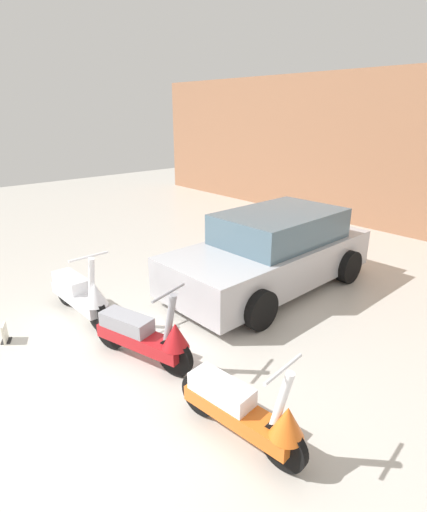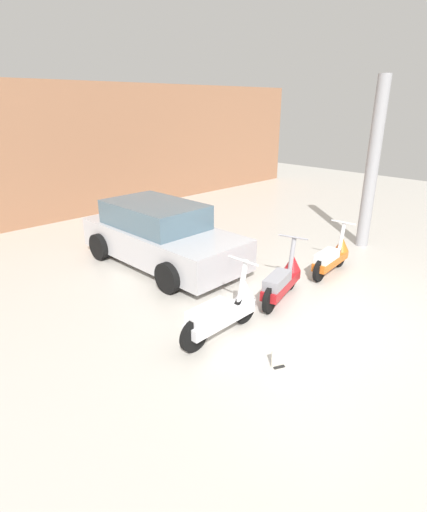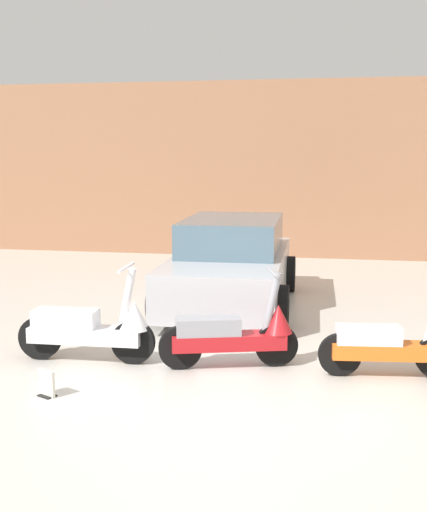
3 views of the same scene
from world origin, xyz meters
TOP-DOWN VIEW (x-y plane):
  - ground_plane at (0.00, 0.00)m, footprint 28.00×28.00m
  - wall_back at (0.00, 8.52)m, footprint 19.60×0.12m
  - scooter_front_left at (-1.60, 0.75)m, footprint 1.59×0.57m
  - scooter_front_right at (0.01, 0.85)m, footprint 1.49×0.71m
  - scooter_front_center at (1.70, 0.85)m, footprint 1.45×0.52m
  - car_rear_left at (-0.49, 3.76)m, footprint 1.96×3.93m
  - placard_near_left_scooter at (-1.64, -0.33)m, footprint 0.20×0.18m

SIDE VIEW (x-z plane):
  - ground_plane at x=0.00m, z-range 0.00..0.00m
  - placard_near_left_scooter at x=-1.64m, z-range -0.02..0.24m
  - scooter_front_center at x=1.70m, z-range -0.15..0.87m
  - scooter_front_right at x=0.01m, z-range -0.16..0.91m
  - scooter_front_left at x=-1.60m, z-range -0.16..0.94m
  - car_rear_left at x=-0.49m, z-range -0.03..1.29m
  - wall_back at x=0.00m, z-range 0.00..3.90m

